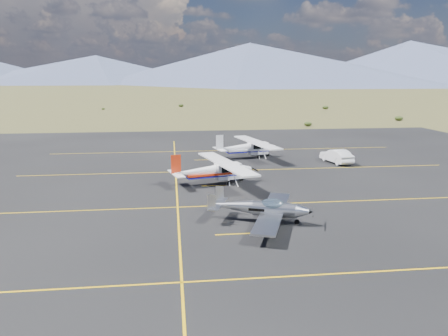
# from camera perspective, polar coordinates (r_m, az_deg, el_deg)

# --- Properties ---
(ground) EXTENTS (1600.00, 1600.00, 0.00)m
(ground) POSITION_cam_1_polar(r_m,az_deg,el_deg) (28.56, 6.17, -5.88)
(ground) COLOR #383D1C
(ground) RESTS_ON ground
(apron) EXTENTS (72.00, 72.00, 0.02)m
(apron) POSITION_cam_1_polar(r_m,az_deg,el_deg) (35.14, 3.62, -2.40)
(apron) COLOR black
(apron) RESTS_ON ground
(aircraft_low_wing) EXTENTS (6.11, 8.22, 1.81)m
(aircraft_low_wing) POSITION_cam_1_polar(r_m,az_deg,el_deg) (26.59, 5.05, -5.26)
(aircraft_low_wing) COLOR silver
(aircraft_low_wing) RESTS_ON apron
(aircraft_cessna) EXTENTS (6.75, 10.33, 2.62)m
(aircraft_cessna) POSITION_cam_1_polar(r_m,az_deg,el_deg) (35.57, -1.32, -0.27)
(aircraft_cessna) COLOR white
(aircraft_cessna) RESTS_ON apron
(aircraft_plain) EXTENTS (6.48, 10.27, 2.59)m
(aircraft_plain) POSITION_cam_1_polar(r_m,az_deg,el_deg) (46.97, 3.09, 2.73)
(aircraft_plain) COLOR white
(aircraft_plain) RESTS_ON apron
(sedan) EXTENTS (2.28, 4.45, 1.40)m
(sedan) POSITION_cam_1_polar(r_m,az_deg,el_deg) (45.69, 14.47, 1.53)
(sedan) COLOR silver
(sedan) RESTS_ON apron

